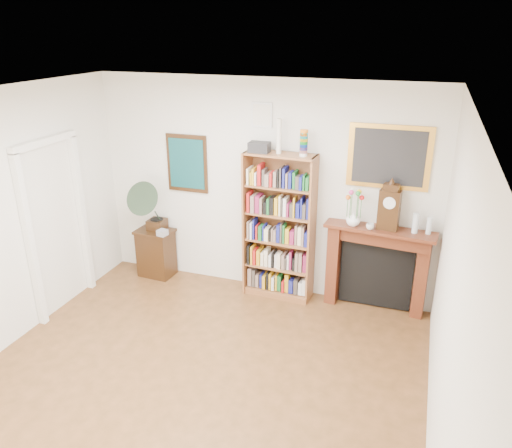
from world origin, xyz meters
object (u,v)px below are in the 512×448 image
at_px(bookshelf, 279,219).
at_px(mantel_clock, 389,208).
at_px(bottle_right, 429,226).
at_px(cd_stack, 162,233).
at_px(flower_vase, 353,219).
at_px(fireplace, 377,261).
at_px(side_cabinet, 156,253).
at_px(bottle_left, 415,223).
at_px(gramophone, 150,203).
at_px(teacup, 370,227).

bearing_deg(bookshelf, mantel_clock, 3.98).
distance_m(mantel_clock, bottle_right, 0.50).
relative_size(cd_stack, flower_vase, 0.70).
xyz_separation_m(fireplace, bottle_right, (0.54, -0.05, 0.56)).
bearing_deg(side_cabinet, bottle_right, 4.32).
bearing_deg(mantel_clock, bottle_left, 6.19).
bearing_deg(mantel_clock, gramophone, -170.11).
bearing_deg(gramophone, mantel_clock, 2.15).
height_order(bottle_left, bottle_right, bottle_left).
bearing_deg(bottle_left, side_cabinet, -179.40).
distance_m(mantel_clock, teacup, 0.31).
bearing_deg(side_cabinet, mantel_clock, 4.23).
bearing_deg(fireplace, cd_stack, -170.17).
height_order(gramophone, bottle_left, gramophone).
bearing_deg(bookshelf, bottle_right, 4.17).
bearing_deg(cd_stack, bottle_right, 3.08).
xyz_separation_m(cd_stack, flower_vase, (2.54, 0.16, 0.47)).
distance_m(fireplace, bottle_left, 0.70).
height_order(fireplace, cd_stack, fireplace).
xyz_separation_m(bookshelf, side_cabinet, (-1.81, -0.03, -0.73)).
relative_size(fireplace, gramophone, 1.76).
relative_size(mantel_clock, bottle_left, 2.34).
relative_size(fireplace, bottle_right, 6.70).
bearing_deg(cd_stack, fireplace, 4.65).
bearing_deg(mantel_clock, fireplace, 149.63).
xyz_separation_m(flower_vase, bottle_left, (0.71, 0.01, 0.03)).
xyz_separation_m(side_cabinet, cd_stack, (0.20, -0.13, 0.39)).
distance_m(bookshelf, mantel_clock, 1.37).
distance_m(bookshelf, bottle_right, 1.80).
distance_m(bookshelf, side_cabinet, 1.95).
bearing_deg(teacup, side_cabinet, 179.43).
relative_size(bookshelf, mantel_clock, 3.96).
height_order(flower_vase, bottle_left, bottle_left).
xyz_separation_m(bookshelf, gramophone, (-1.79, -0.10, 0.04)).
xyz_separation_m(side_cabinet, gramophone, (0.02, -0.07, 0.78)).
bearing_deg(bottle_right, flower_vase, -178.14).
xyz_separation_m(bookshelf, fireplace, (1.25, 0.08, -0.43)).
bearing_deg(fireplace, bottle_left, -5.05).
height_order(side_cabinet, gramophone, gramophone).
bearing_deg(cd_stack, teacup, 2.02).
bearing_deg(bottle_right, gramophone, -177.90).
bearing_deg(mantel_clock, flower_vase, -170.06).
relative_size(mantel_clock, teacup, 5.88).
bearing_deg(teacup, bottle_left, 7.45).
relative_size(gramophone, mantel_clock, 1.36).
height_order(mantel_clock, flower_vase, mantel_clock).
relative_size(bookshelf, side_cabinet, 3.20).
xyz_separation_m(fireplace, bottle_left, (0.39, -0.07, 0.58)).
relative_size(bottle_left, bottle_right, 1.20).
bearing_deg(teacup, gramophone, -179.12).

